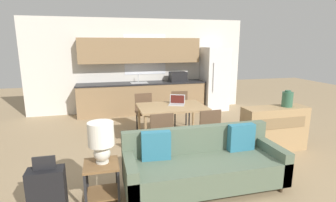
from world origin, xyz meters
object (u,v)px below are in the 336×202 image
object	(u,v)px
laptop	(177,102)
dining_table	(172,109)
couch	(203,165)
vase	(287,99)
refrigerator	(215,79)
side_table	(102,176)
dining_chair_near_right	(207,128)
credenza	(274,129)
dining_chair_near_left	(160,132)
table_lamp	(101,139)
suitcase	(47,192)
dining_chair_far_left	(145,110)
dining_chair_far_right	(180,107)

from	to	relation	value
laptop	dining_table	bearing A→B (deg)	-119.53
couch	vase	xyz separation A→B (m)	(2.04, 0.91, 0.65)
refrigerator	side_table	size ratio (longest dim) A/B	3.59
dining_chair_near_right	vase	bearing A→B (deg)	172.77
credenza	vase	bearing A→B (deg)	-2.20
dining_chair_near_left	laptop	bearing A→B (deg)	-123.64
refrigerator	table_lamp	xyz separation A→B (m)	(-3.39, -4.14, -0.10)
laptop	suitcase	size ratio (longest dim) A/B	0.53
credenza	dining_chair_far_left	size ratio (longest dim) A/B	1.44
refrigerator	couch	xyz separation A→B (m)	(-2.03, -4.16, -0.61)
table_lamp	dining_chair_near_right	xyz separation A→B (m)	(1.85, 1.02, -0.35)
couch	dining_chair_near_right	xyz separation A→B (m)	(0.49, 1.04, 0.16)
credenza	vase	distance (m)	0.61
dining_table	dining_chair_far_right	distance (m)	0.97
table_lamp	credenza	world-z (taller)	table_lamp
dining_table	dining_chair_near_right	world-z (taller)	dining_chair_near_right
side_table	dining_chair_near_right	bearing A→B (deg)	29.39
refrigerator	table_lamp	size ratio (longest dim) A/B	3.55
couch	dining_chair_far_left	xyz separation A→B (m)	(-0.39, 2.64, 0.16)
side_table	dining_chair_near_left	world-z (taller)	dining_chair_near_left
credenza	dining_chair_near_left	size ratio (longest dim) A/B	1.44
dining_chair_near_right	dining_chair_far_right	distance (m)	1.66
vase	dining_chair_near_left	distance (m)	2.47
refrigerator	dining_chair_near_right	xyz separation A→B (m)	(-1.54, -3.12, -0.45)
vase	dining_chair_near_left	size ratio (longest dim) A/B	0.36
dining_chair_far_left	vase	bearing A→B (deg)	-36.89
vase	dining_chair_far_left	distance (m)	3.02
side_table	table_lamp	size ratio (longest dim) A/B	0.99
dining_chair_far_left	dining_chair_far_right	world-z (taller)	same
side_table	laptop	xyz separation A→B (m)	(1.58, 1.98, 0.44)
side_table	dining_chair_far_left	distance (m)	2.84
refrigerator	dining_table	world-z (taller)	refrigerator
dining_chair_far_right	laptop	bearing A→B (deg)	-105.97
dining_chair_far_left	laptop	bearing A→B (deg)	-50.62
dining_table	dining_chair_far_left	bearing A→B (deg)	119.21
credenza	vase	size ratio (longest dim) A/B	4.01
table_lamp	dining_chair_far_left	size ratio (longest dim) A/B	0.62
dining_table	table_lamp	distance (m)	2.33
dining_table	couch	world-z (taller)	couch
table_lamp	laptop	size ratio (longest dim) A/B	1.34
couch	dining_chair_far_left	distance (m)	2.68
dining_table	suitcase	bearing A→B (deg)	-135.67
couch	dining_chair_near_left	world-z (taller)	dining_chair_near_left
dining_table	couch	bearing A→B (deg)	-91.61
refrigerator	dining_chair_far_right	bearing A→B (deg)	-136.49
refrigerator	dining_table	bearing A→B (deg)	-130.70
dining_table	vase	bearing A→B (deg)	-25.55
side_table	table_lamp	bearing A→B (deg)	61.77
refrigerator	dining_chair_far_left	size ratio (longest dim) A/B	2.19
couch	vase	distance (m)	2.32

